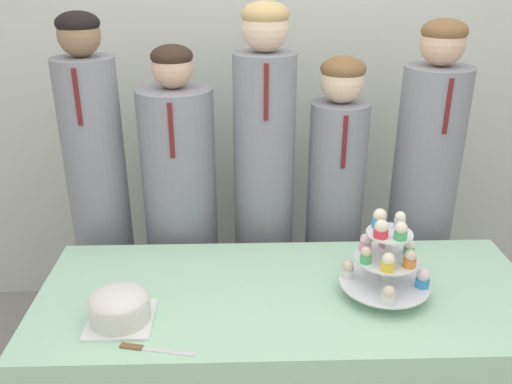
{
  "coord_description": "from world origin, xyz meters",
  "views": [
    {
      "loc": [
        -0.16,
        -1.24,
        1.82
      ],
      "look_at": [
        -0.11,
        0.39,
        1.11
      ],
      "focal_mm": 38.0,
      "sensor_mm": 36.0,
      "label": 1
    }
  ],
  "objects_px": {
    "round_cake": "(119,306)",
    "cupcake_stand": "(387,258)",
    "student_3": "(333,224)",
    "cake_knife": "(145,349)",
    "student_0": "(101,211)",
    "student_4": "(420,211)",
    "student_2": "(264,204)",
    "student_1": "(182,227)"
  },
  "relations": [
    {
      "from": "cake_knife",
      "to": "student_0",
      "type": "height_order",
      "value": "student_0"
    },
    {
      "from": "student_4",
      "to": "cake_knife",
      "type": "bearing_deg",
      "value": -141.7
    },
    {
      "from": "cake_knife",
      "to": "student_1",
      "type": "relative_size",
      "value": 0.15
    },
    {
      "from": "student_2",
      "to": "student_3",
      "type": "height_order",
      "value": "student_2"
    },
    {
      "from": "student_0",
      "to": "cupcake_stand",
      "type": "bearing_deg",
      "value": -28.64
    },
    {
      "from": "cupcake_stand",
      "to": "student_2",
      "type": "xyz_separation_m",
      "value": [
        -0.39,
        0.61,
        -0.07
      ]
    },
    {
      "from": "student_0",
      "to": "student_3",
      "type": "height_order",
      "value": "student_0"
    },
    {
      "from": "cake_knife",
      "to": "cupcake_stand",
      "type": "bearing_deg",
      "value": 30.5
    },
    {
      "from": "student_2",
      "to": "cupcake_stand",
      "type": "bearing_deg",
      "value": -57.28
    },
    {
      "from": "round_cake",
      "to": "student_3",
      "type": "bearing_deg",
      "value": 42.1
    },
    {
      "from": "cake_knife",
      "to": "cupcake_stand",
      "type": "distance_m",
      "value": 0.84
    },
    {
      "from": "cake_knife",
      "to": "cupcake_stand",
      "type": "relative_size",
      "value": 0.75
    },
    {
      "from": "student_1",
      "to": "student_3",
      "type": "xyz_separation_m",
      "value": [
        0.68,
        -0.0,
        0.01
      ]
    },
    {
      "from": "student_1",
      "to": "student_4",
      "type": "height_order",
      "value": "student_4"
    },
    {
      "from": "round_cake",
      "to": "student_4",
      "type": "xyz_separation_m",
      "value": [
        1.2,
        0.73,
        -0.03
      ]
    },
    {
      "from": "cake_knife",
      "to": "student_3",
      "type": "height_order",
      "value": "student_3"
    },
    {
      "from": "student_4",
      "to": "round_cake",
      "type": "bearing_deg",
      "value": -148.67
    },
    {
      "from": "cake_knife",
      "to": "student_2",
      "type": "height_order",
      "value": "student_2"
    },
    {
      "from": "student_2",
      "to": "round_cake",
      "type": "bearing_deg",
      "value": -124.01
    },
    {
      "from": "round_cake",
      "to": "student_3",
      "type": "distance_m",
      "value": 1.09
    },
    {
      "from": "student_2",
      "to": "student_3",
      "type": "relative_size",
      "value": 1.14
    },
    {
      "from": "round_cake",
      "to": "cupcake_stand",
      "type": "height_order",
      "value": "cupcake_stand"
    },
    {
      "from": "round_cake",
      "to": "student_4",
      "type": "relative_size",
      "value": 0.13
    },
    {
      "from": "cake_knife",
      "to": "student_0",
      "type": "relative_size",
      "value": 0.14
    },
    {
      "from": "cupcake_stand",
      "to": "student_3",
      "type": "height_order",
      "value": "student_3"
    },
    {
      "from": "cupcake_stand",
      "to": "student_2",
      "type": "distance_m",
      "value": 0.72
    },
    {
      "from": "student_1",
      "to": "student_3",
      "type": "bearing_deg",
      "value": -0.0
    },
    {
      "from": "cake_knife",
      "to": "student_1",
      "type": "distance_m",
      "value": 0.87
    },
    {
      "from": "student_2",
      "to": "student_4",
      "type": "relative_size",
      "value": 1.04
    },
    {
      "from": "student_1",
      "to": "student_3",
      "type": "height_order",
      "value": "student_1"
    },
    {
      "from": "round_cake",
      "to": "student_1",
      "type": "relative_size",
      "value": 0.14
    },
    {
      "from": "cupcake_stand",
      "to": "student_4",
      "type": "height_order",
      "value": "student_4"
    },
    {
      "from": "round_cake",
      "to": "cupcake_stand",
      "type": "distance_m",
      "value": 0.9
    },
    {
      "from": "cupcake_stand",
      "to": "student_2",
      "type": "height_order",
      "value": "student_2"
    },
    {
      "from": "student_4",
      "to": "student_0",
      "type": "bearing_deg",
      "value": -180.0
    },
    {
      "from": "cake_knife",
      "to": "student_2",
      "type": "xyz_separation_m",
      "value": [
        0.4,
        0.87,
        0.07
      ]
    },
    {
      "from": "student_3",
      "to": "student_4",
      "type": "bearing_deg",
      "value": 0.0
    },
    {
      "from": "student_2",
      "to": "student_3",
      "type": "distance_m",
      "value": 0.33
    },
    {
      "from": "cake_knife",
      "to": "student_3",
      "type": "distance_m",
      "value": 1.12
    },
    {
      "from": "cake_knife",
      "to": "student_0",
      "type": "bearing_deg",
      "value": 122.3
    },
    {
      "from": "student_3",
      "to": "student_1",
      "type": "bearing_deg",
      "value": 180.0
    },
    {
      "from": "student_2",
      "to": "student_3",
      "type": "xyz_separation_m",
      "value": [
        0.32,
        -0.0,
        -0.1
      ]
    }
  ]
}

